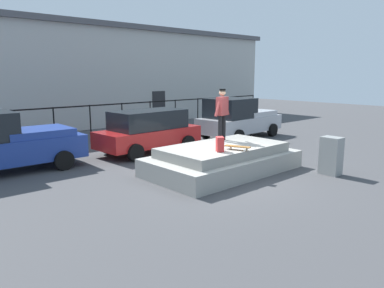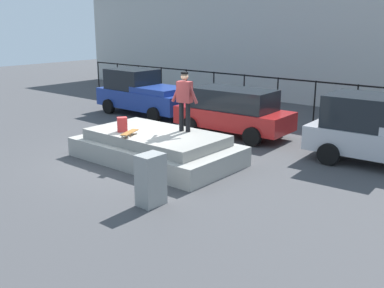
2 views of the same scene
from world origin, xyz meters
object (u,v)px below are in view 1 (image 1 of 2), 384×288
(skateboard, at_px, (238,147))
(backpack, at_px, (220,144))
(utility_box, at_px, (331,156))
(car_red_hatchback_mid, at_px, (149,130))
(skateboarder, at_px, (222,111))
(car_blue_pickup_near, at_px, (2,143))
(car_silver_pickup_far, at_px, (238,118))

(skateboard, relative_size, backpack, 1.85)
(utility_box, bearing_deg, backpack, 149.30)
(car_red_hatchback_mid, bearing_deg, skateboarder, -79.87)
(backpack, bearing_deg, utility_box, 93.20)
(car_red_hatchback_mid, relative_size, utility_box, 3.59)
(backpack, relative_size, car_blue_pickup_near, 0.09)
(car_blue_pickup_near, xyz_separation_m, car_red_hatchback_mid, (5.23, -0.56, -0.06))
(backpack, distance_m, car_silver_pickup_far, 7.55)
(backpack, bearing_deg, skateboarder, 166.60)
(skateboarder, distance_m, backpack, 1.99)
(backpack, xyz_separation_m, car_red_hatchback_mid, (0.77, 4.60, -0.19))
(car_blue_pickup_near, height_order, utility_box, car_blue_pickup_near)
(car_red_hatchback_mid, bearing_deg, utility_box, -70.74)
(car_silver_pickup_far, bearing_deg, backpack, -143.25)
(car_red_hatchback_mid, height_order, utility_box, car_red_hatchback_mid)
(car_silver_pickup_far, bearing_deg, skateboard, -139.34)
(skateboarder, relative_size, car_blue_pickup_near, 0.37)
(car_blue_pickup_near, bearing_deg, car_silver_pickup_far, -3.50)
(skateboarder, distance_m, car_red_hatchback_mid, 3.57)
(car_red_hatchback_mid, bearing_deg, backpack, -99.46)
(car_red_hatchback_mid, bearing_deg, car_blue_pickup_near, 173.85)
(skateboarder, bearing_deg, skateboard, -120.23)
(car_blue_pickup_near, relative_size, car_silver_pickup_far, 1.02)
(skateboarder, bearing_deg, car_blue_pickup_near, 145.92)
(skateboarder, xyz_separation_m, skateboard, (-0.83, -1.43, -0.91))
(car_blue_pickup_near, height_order, car_silver_pickup_far, car_silver_pickup_far)
(car_red_hatchback_mid, distance_m, utility_box, 6.87)
(skateboard, xyz_separation_m, car_red_hatchback_mid, (0.23, 4.81, -0.07))
(skateboard, height_order, car_red_hatchback_mid, car_red_hatchback_mid)
(skateboard, bearing_deg, skateboarder, 59.77)
(backpack, bearing_deg, car_silver_pickup_far, 161.87)
(backpack, relative_size, car_silver_pickup_far, 0.09)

